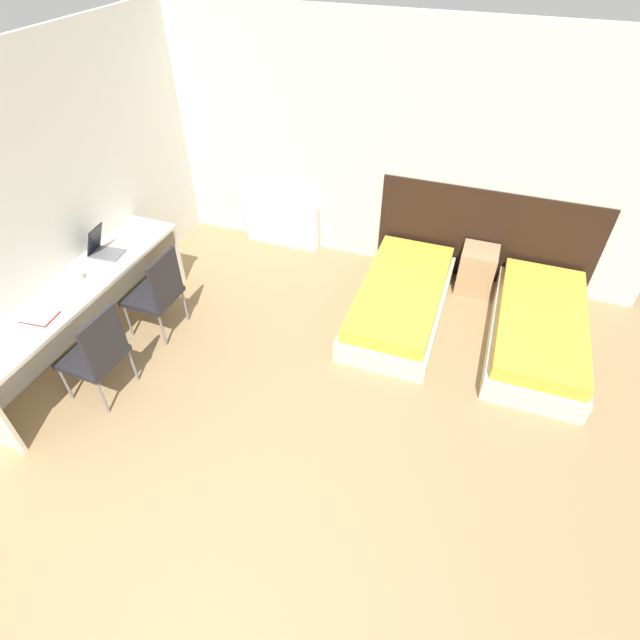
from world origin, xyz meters
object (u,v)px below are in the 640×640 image
object	(u,v)px
bed_near_door	(538,330)
laptop	(103,249)
chair_near_laptop	(157,291)
bed_near_window	(400,300)
chair_near_notebook	(97,352)
nightstand	(477,270)

from	to	relation	value
bed_near_door	laptop	world-z (taller)	laptop
chair_near_laptop	laptop	size ratio (longest dim) A/B	2.89
bed_near_window	bed_near_door	xyz separation A→B (m)	(1.40, 0.00, 0.00)
chair_near_notebook	bed_near_window	bearing A→B (deg)	44.09
bed_near_window	nightstand	size ratio (longest dim) A/B	3.59
bed_near_door	chair_near_notebook	world-z (taller)	chair_near_notebook
nightstand	laptop	world-z (taller)	laptop
bed_near_door	laptop	xyz separation A→B (m)	(-4.24, -1.00, 0.64)
bed_near_door	chair_near_notebook	bearing A→B (deg)	-151.47
bed_near_window	chair_near_notebook	xyz separation A→B (m)	(-2.25, -1.98, 0.32)
bed_near_door	chair_near_laptop	bearing A→B (deg)	-163.63
chair_near_laptop	chair_near_notebook	world-z (taller)	same
nightstand	chair_near_notebook	world-z (taller)	chair_near_notebook
bed_near_window	chair_near_laptop	bearing A→B (deg)	-154.48
nightstand	chair_near_laptop	world-z (taller)	chair_near_laptop
chair_near_laptop	nightstand	bearing A→B (deg)	32.64
bed_near_door	nightstand	size ratio (longest dim) A/B	3.59
chair_near_laptop	chair_near_notebook	distance (m)	0.91
chair_near_laptop	chair_near_notebook	xyz separation A→B (m)	(-0.00, -0.91, 0.00)
bed_near_window	nightstand	world-z (taller)	nightstand
nightstand	chair_near_laptop	size ratio (longest dim) A/B	0.55
bed_near_window	chair_near_notebook	distance (m)	3.01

